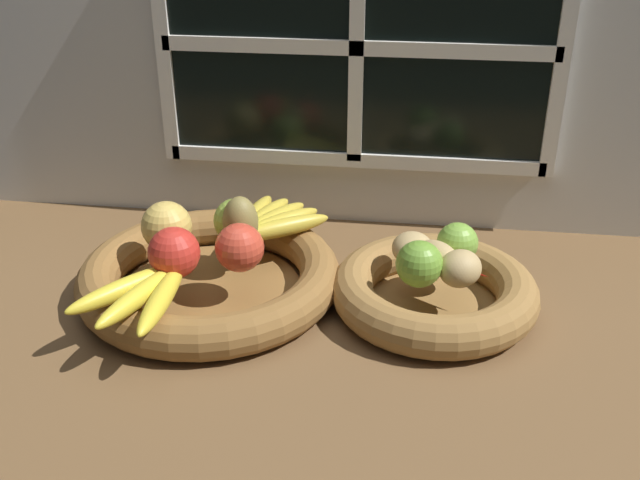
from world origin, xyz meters
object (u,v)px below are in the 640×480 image
apple_red_front (174,253)px  pear_brown (240,223)px  potato_oblong (413,248)px  chili_pepper (442,263)px  apple_green_back (236,221)px  banana_bunch_back (269,221)px  apple_golden_left (167,226)px  banana_bunch_front (144,292)px  fruit_bowl_right (434,292)px  lime_near (419,264)px  lime_far (457,243)px  potato_small (460,269)px  potato_large (437,258)px  fruit_bowl_left (210,276)px  apple_red_right (240,248)px

apple_red_front → pear_brown: bearing=53.4°
potato_oblong → chili_pepper: potato_oblong is taller
potato_oblong → apple_green_back: bearing=173.1°
apple_green_back → pear_brown: (1.18, -1.96, 0.69)cm
pear_brown → banana_bunch_back: size_ratio=0.49×
apple_golden_left → chili_pepper: (40.26, -1.15, -2.59)cm
banana_bunch_front → pear_brown: bearing=61.3°
fruit_bowl_right → lime_near: 7.74cm
apple_green_back → lime_far: (32.78, -2.16, -0.42)cm
apple_green_back → pear_brown: size_ratio=0.83×
lime_near → potato_oblong: bearing=98.6°
apple_red_front → pear_brown: 11.91cm
fruit_bowl_right → potato_small: (3.04, -3.04, 5.70)cm
fruit_bowl_right → banana_bunch_front: (-37.78, -12.65, 4.52)cm
apple_green_back → chili_pepper: size_ratio=0.48×
potato_small → potato_large: bearing=135.0°
fruit_bowl_left → lime_near: size_ratio=6.02×
banana_bunch_front → potato_oblong: 37.63cm
lime_far → potato_oblong: bearing=-170.8°
lime_near → fruit_bowl_left: bearing=173.1°
lime_far → fruit_bowl_right: bearing=-127.9°
apple_green_back → fruit_bowl_left: bearing=-116.2°
potato_oblong → potato_small: bearing=-41.4°
chili_pepper → fruit_bowl_left: bearing=-151.6°
banana_bunch_front → apple_golden_left: bearing=96.3°
apple_green_back → apple_red_front: apple_red_front is taller
chili_pepper → apple_red_right: bearing=-145.8°
potato_oblong → lime_far: lime_far is taller
banana_bunch_front → chili_pepper: (38.64, 13.45, -0.23)cm
fruit_bowl_left → lime_far: lime_far is taller
apple_golden_left → apple_red_front: (3.57, -7.62, -0.12)cm
lime_near → banana_bunch_front: bearing=-165.8°
potato_large → apple_red_right: bearing=-174.3°
lime_far → potato_small: bearing=-88.5°
lime_near → chili_pepper: bearing=53.5°
potato_large → lime_near: (-2.45, -3.68, 0.85)cm
apple_red_front → fruit_bowl_left: bearing=61.8°
pear_brown → potato_large: pear_brown is taller
apple_golden_left → pear_brown: size_ratio=0.91×
fruit_bowl_right → potato_oblong: size_ratio=4.24×
banana_bunch_back → lime_near: size_ratio=2.62×
fruit_bowl_right → potato_oblong: potato_oblong is taller
banana_bunch_front → apple_red_front: bearing=74.3°
apple_red_right → pear_brown: pear_brown is taller
apple_red_right → potato_oblong: size_ratio=1.00×
fruit_bowl_right → apple_red_right: (-27.33, -2.75, 6.61)cm
pear_brown → potato_small: 32.56cm
fruit_bowl_right → fruit_bowl_left: bearing=180.0°
potato_oblong → chili_pepper: 4.78cm
pear_brown → lime_far: (31.60, -0.20, -1.12)cm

